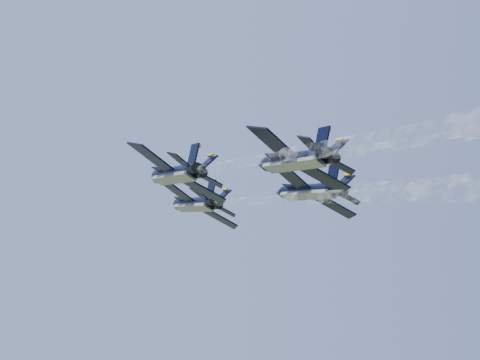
{
  "coord_description": "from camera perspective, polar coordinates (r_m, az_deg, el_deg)",
  "views": [
    {
      "loc": [
        -8.73,
        -88.52,
        73.35
      ],
      "look_at": [
        -2.07,
        3.95,
        96.84
      ],
      "focal_mm": 55.0,
      "sensor_mm": 36.0,
      "label": 1
    }
  ],
  "objects": [
    {
      "name": "jet_right",
      "position": [
        97.93,
        5.27,
        -0.9
      ],
      "size": [
        12.04,
        18.01,
        6.48
      ],
      "rotation": [
        0.0,
        0.48,
        0.4
      ],
      "color": "black"
    },
    {
      "name": "jet_slot",
      "position": [
        83.23,
        4.18,
        1.47
      ],
      "size": [
        12.04,
        18.01,
        6.48
      ],
      "rotation": [
        0.0,
        0.48,
        0.4
      ],
      "color": "black"
    },
    {
      "name": "jet_left",
      "position": [
        89.17,
        -5.09,
        0.42
      ],
      "size": [
        12.04,
        18.01,
        6.48
      ],
      "rotation": [
        0.0,
        0.48,
        0.4
      ],
      "color": "black"
    },
    {
      "name": "jet_lead",
      "position": [
        105.39,
        -3.58,
        -1.89
      ],
      "size": [
        12.04,
        18.01,
        6.48
      ],
      "rotation": [
        0.0,
        0.48,
        0.4
      ],
      "color": "black"
    },
    {
      "name": "smoke_trail_left",
      "position": [
        50.39,
        16.37,
        12.91
      ],
      "size": [
        27.01,
        61.28,
        2.36
      ],
      "rotation": [
        0.0,
        0.48,
        0.4
      ],
      "color": "white"
    },
    {
      "name": "smoke_trail_lead",
      "position": [
        65.61,
        13.46,
        6.24
      ],
      "size": [
        27.01,
        61.28,
        2.36
      ],
      "rotation": [
        0.0,
        0.48,
        0.4
      ],
      "color": "white"
    }
  ]
}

